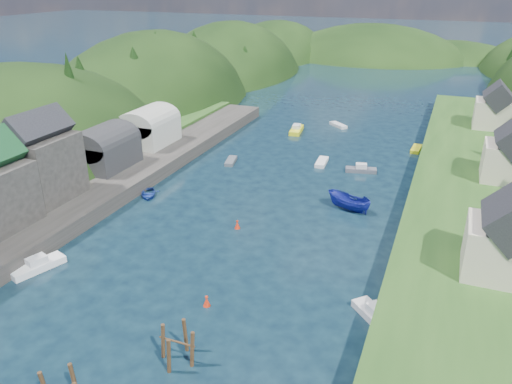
% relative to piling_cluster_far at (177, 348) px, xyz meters
% --- Properties ---
extents(ground, '(600.00, 600.00, 0.00)m').
position_rel_piling_cluster_far_xyz_m(ground, '(-3.32, 46.98, -1.34)').
color(ground, black).
rests_on(ground, ground).
extents(hillside_left, '(44.00, 245.56, 52.00)m').
position_rel_piling_cluster_far_xyz_m(hillside_left, '(-48.32, 71.98, -9.37)').
color(hillside_left, black).
rests_on(hillside_left, ground).
extents(far_hills, '(103.00, 68.00, 44.00)m').
position_rel_piling_cluster_far_xyz_m(far_hills, '(-2.11, 170.99, -12.14)').
color(far_hills, black).
rests_on(far_hills, ground).
extents(hill_trees, '(92.00, 149.43, 11.90)m').
position_rel_piling_cluster_far_xyz_m(hill_trees, '(-1.88, 61.32, 9.79)').
color(hill_trees, black).
rests_on(hill_trees, ground).
extents(quay_left, '(12.00, 110.00, 2.00)m').
position_rel_piling_cluster_far_xyz_m(quay_left, '(-27.32, 16.98, -0.34)').
color(quay_left, '#2D2B28').
rests_on(quay_left, ground).
extents(terrace_left_grass, '(12.00, 110.00, 2.50)m').
position_rel_piling_cluster_far_xyz_m(terrace_left_grass, '(-34.32, 16.98, -0.09)').
color(terrace_left_grass, '#234719').
rests_on(terrace_left_grass, ground).
extents(boat_sheds, '(7.00, 21.00, 7.50)m').
position_rel_piling_cluster_far_xyz_m(boat_sheds, '(-29.32, 35.98, 3.94)').
color(boat_sheds, '#2D2D30').
rests_on(boat_sheds, quay_left).
extents(terrace_right, '(16.00, 120.00, 2.40)m').
position_rel_piling_cluster_far_xyz_m(terrace_right, '(21.68, 36.98, -0.14)').
color(terrace_right, '#234719').
rests_on(terrace_right, ground).
extents(right_bank_cottages, '(9.00, 59.24, 8.41)m').
position_rel_piling_cluster_far_xyz_m(right_bank_cottages, '(24.68, 45.32, 4.51)').
color(right_bank_cottages, beige).
rests_on(right_bank_cottages, terrace_right).
extents(piling_cluster_far, '(3.12, 2.92, 3.81)m').
position_rel_piling_cluster_far_xyz_m(piling_cluster_far, '(0.00, 0.00, 0.00)').
color(piling_cluster_far, '#382314').
rests_on(piling_cluster_far, ground).
extents(channel_buoy_near, '(0.70, 0.70, 1.10)m').
position_rel_piling_cluster_far_xyz_m(channel_buoy_near, '(-1.19, 7.30, -0.86)').
color(channel_buoy_near, red).
rests_on(channel_buoy_near, ground).
extents(channel_buoy_far, '(0.70, 0.70, 1.10)m').
position_rel_piling_cluster_far_xyz_m(channel_buoy_far, '(-4.75, 22.46, -0.86)').
color(channel_buoy_far, red).
rests_on(channel_buoy_far, ground).
extents(moored_boats, '(38.54, 92.70, 2.45)m').
position_rel_piling_cluster_far_xyz_m(moored_boats, '(-4.36, 15.05, -0.63)').
color(moored_boats, yellow).
rests_on(moored_boats, ground).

